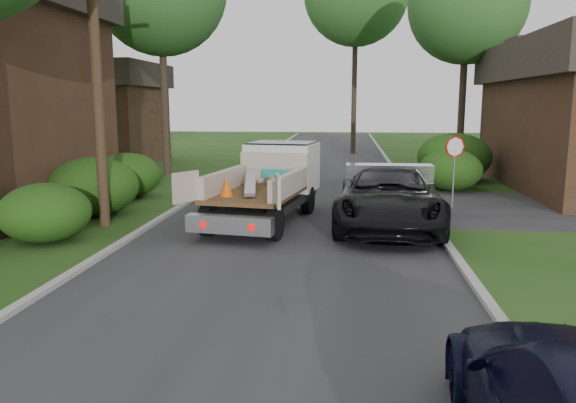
# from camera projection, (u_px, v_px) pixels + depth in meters

# --- Properties ---
(ground) EXTENTS (120.00, 120.00, 0.00)m
(ground) POSITION_uv_depth(u_px,v_px,m) (265.00, 286.00, 11.07)
(ground) COLOR #1F3F12
(ground) RESTS_ON ground
(road) EXTENTS (8.00, 90.00, 0.02)m
(road) POSITION_uv_depth(u_px,v_px,m) (304.00, 200.00, 20.86)
(road) COLOR #28282B
(road) RESTS_ON ground
(curb_left) EXTENTS (0.20, 90.00, 0.12)m
(curb_left) POSITION_uv_depth(u_px,v_px,m) (196.00, 197.00, 21.27)
(curb_left) COLOR #9E9E99
(curb_left) RESTS_ON ground
(curb_right) EXTENTS (0.20, 90.00, 0.12)m
(curb_right) POSITION_uv_depth(u_px,v_px,m) (416.00, 200.00, 20.43)
(curb_right) COLOR #9E9E99
(curb_right) RESTS_ON ground
(stop_sign) EXTENTS (0.71, 0.32, 2.48)m
(stop_sign) POSITION_uv_depth(u_px,v_px,m) (454.00, 156.00, 19.05)
(stop_sign) COLOR slate
(stop_sign) RESTS_ON ground
(utility_pole) EXTENTS (2.42, 1.25, 10.00)m
(utility_pole) POSITION_uv_depth(u_px,v_px,m) (95.00, 44.00, 15.62)
(utility_pole) COLOR #382619
(utility_pole) RESTS_ON ground
(house_left_far) EXTENTS (7.56, 7.56, 6.00)m
(house_left_far) POSITION_uv_depth(u_px,v_px,m) (94.00, 112.00, 33.48)
(house_left_far) COLOR #3D2419
(house_left_far) RESTS_ON ground
(hedge_left_a) EXTENTS (2.34, 2.34, 1.53)m
(hedge_left_a) POSITION_uv_depth(u_px,v_px,m) (45.00, 213.00, 14.51)
(hedge_left_a) COLOR #1B410F
(hedge_left_a) RESTS_ON ground
(hedge_left_b) EXTENTS (2.86, 2.86, 1.87)m
(hedge_left_b) POSITION_uv_depth(u_px,v_px,m) (93.00, 186.00, 17.94)
(hedge_left_b) COLOR #1B410F
(hedge_left_b) RESTS_ON ground
(hedge_left_c) EXTENTS (2.60, 2.60, 1.70)m
(hedge_left_c) POSITION_uv_depth(u_px,v_px,m) (127.00, 175.00, 21.41)
(hedge_left_c) COLOR #1B410F
(hedge_left_c) RESTS_ON ground
(hedge_right_a) EXTENTS (2.60, 2.60, 1.70)m
(hedge_right_a) POSITION_uv_depth(u_px,v_px,m) (450.00, 170.00, 23.06)
(hedge_right_a) COLOR #1B410F
(hedge_right_a) RESTS_ON ground
(hedge_right_b) EXTENTS (3.38, 3.38, 2.21)m
(hedge_right_b) POSITION_uv_depth(u_px,v_px,m) (454.00, 157.00, 25.89)
(hedge_right_b) COLOR #1B410F
(hedge_right_b) RESTS_ON ground
(tree_right_far) EXTENTS (6.00, 6.00, 11.50)m
(tree_right_far) POSITION_uv_depth(u_px,v_px,m) (467.00, 5.00, 28.43)
(tree_right_far) COLOR #2D2119
(tree_right_far) RESTS_ON ground
(flatbed_truck) EXTENTS (3.45, 6.38, 2.30)m
(flatbed_truck) POSITION_uv_depth(u_px,v_px,m) (272.00, 178.00, 17.55)
(flatbed_truck) COLOR black
(flatbed_truck) RESTS_ON ground
(black_pickup) EXTENTS (3.30, 6.50, 1.76)m
(black_pickup) POSITION_uv_depth(u_px,v_px,m) (389.00, 198.00, 16.07)
(black_pickup) COLOR black
(black_pickup) RESTS_ON ground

